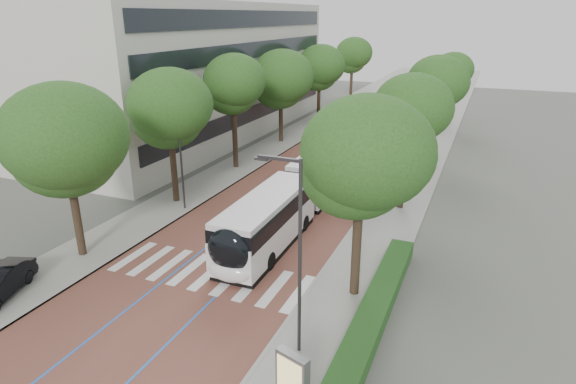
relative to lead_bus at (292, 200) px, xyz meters
name	(u,v)px	position (x,y,z in m)	size (l,w,h in m)	color
ground	(196,282)	(-1.66, -8.74, -1.63)	(160.00, 160.00, 0.00)	#51544C
road	(376,125)	(-1.66, 31.26, -1.62)	(11.00, 140.00, 0.02)	brown
sidewalk_left	(318,120)	(-9.16, 31.26, -1.57)	(4.00, 140.00, 0.12)	gray
sidewalk_right	(439,130)	(5.84, 31.26, -1.57)	(4.00, 140.00, 0.12)	gray
kerb_left	(332,121)	(-7.26, 31.26, -1.57)	(0.20, 140.00, 0.14)	gray
kerb_right	(423,129)	(3.94, 31.26, -1.57)	(0.20, 140.00, 0.14)	gray
zebra_crossing	(210,273)	(-1.46, -7.74, -1.60)	(10.55, 3.60, 0.01)	silver
lane_line_left	(363,124)	(-3.26, 31.26, -1.60)	(0.12, 126.00, 0.01)	blue
lane_line_right	(389,126)	(-0.06, 31.26, -1.60)	(0.12, 126.00, 0.01)	blue
office_building	(182,70)	(-21.13, 19.26, 5.37)	(18.11, 40.00, 14.00)	#B7B5AA
hedge	(373,314)	(7.44, -8.74, -1.11)	(1.20, 14.00, 0.80)	#204919
streetlight_near	(295,244)	(4.96, -11.74, 3.19)	(1.82, 0.20, 8.00)	#313133
streetlight_far	(409,118)	(4.96, 13.26, 3.19)	(1.82, 0.20, 8.00)	#313133
lamp_post_left	(180,153)	(-7.76, -0.74, 2.49)	(0.14, 0.14, 8.00)	#313133
trees_left	(261,86)	(-9.16, 14.64, 4.88)	(6.46, 60.96, 9.30)	black
trees_right	(420,104)	(6.04, 10.55, 4.84)	(5.85, 47.31, 9.15)	black
lead_bus	(292,200)	(0.00, 0.00, 0.00)	(2.81, 18.43, 3.20)	black
bus_queued_0	(361,143)	(0.43, 15.90, 0.00)	(3.03, 12.49, 3.20)	silver
bus_queued_1	(392,116)	(0.46, 29.78, 0.00)	(2.81, 12.45, 3.20)	silver
bus_queued_2	(407,99)	(-0.01, 42.79, 0.00)	(2.92, 12.47, 3.20)	silver
ad_panel	(292,384)	(6.17, -14.96, -0.20)	(1.24, 0.67, 2.50)	#59595B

